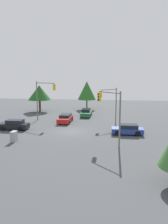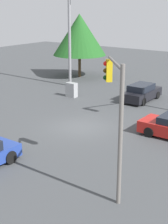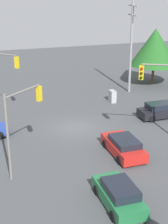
{
  "view_description": "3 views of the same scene",
  "coord_description": "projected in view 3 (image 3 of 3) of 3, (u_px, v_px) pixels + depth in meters",
  "views": [
    {
      "loc": [
        29.74,
        5.8,
        8.07
      ],
      "look_at": [
        -0.46,
        1.9,
        2.81
      ],
      "focal_mm": 35.0,
      "sensor_mm": 36.0,
      "label": 1
    },
    {
      "loc": [
        -13.21,
        17.52,
        8.02
      ],
      "look_at": [
        -1.64,
        1.88,
        1.87
      ],
      "focal_mm": 55.0,
      "sensor_mm": 36.0,
      "label": 2
    },
    {
      "loc": [
        -27.05,
        8.08,
        12.22
      ],
      "look_at": [
        -1.85,
        -0.23,
        2.15
      ],
      "focal_mm": 55.0,
      "sensor_mm": 36.0,
      "label": 3
    }
  ],
  "objects": [
    {
      "name": "sedan_dark",
      "position": [
        160.0,
        111.0,
        32.82
      ],
      "size": [
        1.88,
        4.33,
        1.47
      ],
      "rotation": [
        0.0,
        0.0,
        3.14
      ],
      "color": "black",
      "rests_on": "ground_plane"
    },
    {
      "name": "electrical_cabinet",
      "position": [
        112.0,
        96.0,
        37.11
      ],
      "size": [
        0.97,
        0.58,
        1.29
      ],
      "primitive_type": "cube",
      "color": "#9EA0A3",
      "rests_on": "ground_plane"
    },
    {
      "name": "traffic_signal_main",
      "position": [
        21.0,
        116.0,
        22.45
      ],
      "size": [
        2.53,
        2.84,
        5.89
      ],
      "rotation": [
        0.0,
        0.0,
        -0.86
      ],
      "color": "slate",
      "rests_on": "ground_plane"
    },
    {
      "name": "tree_left",
      "position": [
        155.0,
        47.0,
        42.1
      ],
      "size": [
        5.94,
        5.94,
        7.02
      ],
      "color": "#4C3823",
      "rests_on": "ground_plane"
    },
    {
      "name": "traffic_signal_cross",
      "position": [
        0.0,
        72.0,
        32.13
      ],
      "size": [
        2.61,
        2.72,
        6.31
      ],
      "rotation": [
        0.0,
        0.0,
        3.95
      ],
      "color": "slate",
      "rests_on": "ground_plane"
    },
    {
      "name": "sedan_green",
      "position": [
        119.0,
        195.0,
        19.83
      ],
      "size": [
        4.21,
        1.95,
        1.47
      ],
      "rotation": [
        0.0,
        0.0,
        -1.57
      ],
      "color": "#1E6638",
      "rests_on": "ground_plane"
    },
    {
      "name": "sedan_red",
      "position": [
        124.0,
        146.0,
        25.79
      ],
      "size": [
        4.47,
        2.07,
        1.37
      ],
      "rotation": [
        0.0,
        0.0,
        -1.57
      ],
      "color": "red",
      "rests_on": "ground_plane"
    },
    {
      "name": "utility_pole_tall",
      "position": [
        131.0,
        45.0,
        38.88
      ],
      "size": [
        2.2,
        0.28,
        10.43
      ],
      "color": "gray",
      "rests_on": "ground_plane"
    },
    {
      "name": "ground_plane",
      "position": [
        75.0,
        128.0,
        30.72
      ],
      "size": [
        80.0,
        80.0,
        0.0
      ],
      "primitive_type": "plane",
      "color": "#424447"
    }
  ]
}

